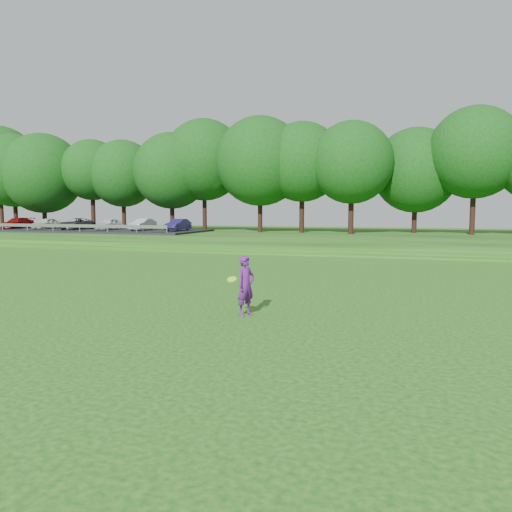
% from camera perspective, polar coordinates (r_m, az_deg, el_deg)
% --- Properties ---
extents(ground, '(140.00, 140.00, 0.00)m').
position_cam_1_polar(ground, '(15.02, -18.40, -6.46)').
color(ground, '#0D4811').
rests_on(ground, ground).
extents(berm, '(130.00, 30.00, 0.60)m').
position_cam_1_polar(berm, '(46.70, 7.20, 2.09)').
color(berm, '#0D4811').
rests_on(berm, ground).
extents(walking_path, '(130.00, 1.60, 0.04)m').
position_cam_1_polar(walking_path, '(33.12, 2.60, 0.26)').
color(walking_path, gray).
rests_on(walking_path, ground).
extents(treeline, '(104.00, 7.00, 15.00)m').
position_cam_1_polar(treeline, '(50.81, 8.18, 11.15)').
color(treeline, '#0E3C10').
rests_on(treeline, berm).
extents(parking_lot, '(24.00, 9.00, 1.38)m').
position_cam_1_polar(parking_lot, '(55.69, -18.64, 3.16)').
color(parking_lot, black).
rests_on(parking_lot, berm).
extents(woman, '(0.71, 0.92, 1.70)m').
position_cam_1_polar(woman, '(14.13, -1.19, -3.41)').
color(woman, '#5C1A78').
rests_on(woman, ground).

